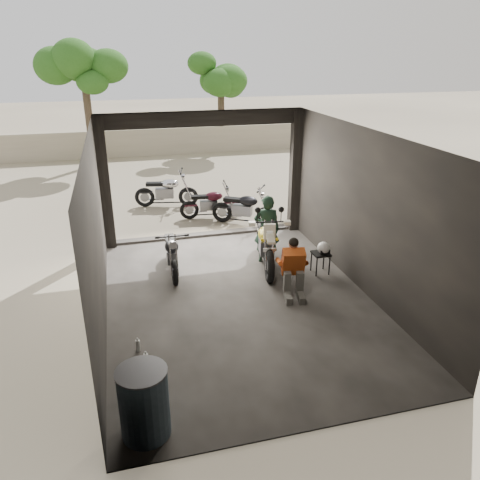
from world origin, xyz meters
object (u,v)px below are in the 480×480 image
oil_drum (144,404)px  sign_post (308,161)px  outside_bike_a (166,189)px  outside_bike_c (244,206)px  outside_bike_b (210,201)px  left_bike (171,250)px  rider (267,229)px  stool (321,256)px  main_bike (265,240)px  helmet (324,248)px  mechanic (294,270)px

oil_drum → sign_post: (5.44, 8.09, 0.96)m
outside_bike_a → outside_bike_c: size_ratio=1.04×
outside_bike_b → oil_drum: bearing=167.8°
left_bike → oil_drum: (-0.90, -4.58, -0.04)m
rider → stool: (0.95, -0.87, -0.38)m
outside_bike_a → oil_drum: (-1.31, -9.25, -0.09)m
outside_bike_b → sign_post: sign_post is taller
stool → oil_drum: bearing=-137.2°
outside_bike_b → outside_bike_a: bearing=43.0°
left_bike → outside_bike_a: 4.69m
outside_bike_c → outside_bike_a: bearing=73.5°
main_bike → helmet: main_bike is taller
mechanic → sign_post: size_ratio=0.53×
main_bike → mechanic: main_bike is taller
outside_bike_a → outside_bike_b: (1.10, -1.40, -0.06)m
outside_bike_b → sign_post: (3.03, 0.24, 0.93)m
mechanic → outside_bike_b: bearing=109.6°
rider → outside_bike_c: bearing=-77.0°
mechanic → stool: (0.93, 0.82, -0.15)m
left_bike → oil_drum: size_ratio=1.59×
outside_bike_a → sign_post: bearing=-94.3°
outside_bike_b → helmet: 4.50m
oil_drum → sign_post: bearing=56.1°
outside_bike_c → helmet: outside_bike_c is taller
outside_bike_b → mechanic: (0.66, -4.97, 0.06)m
outside_bike_b → sign_post: bearing=-80.7°
stool → sign_post: (1.44, 4.39, 1.02)m
main_bike → mechanic: bearing=-74.6°
outside_bike_a → helmet: size_ratio=5.89×
stool → sign_post: size_ratio=0.23×
outside_bike_a → rider: size_ratio=1.06×
outside_bike_a → mechanic: 6.60m
outside_bike_a → oil_drum: outside_bike_a is taller
stool → oil_drum: 5.45m
rider → helmet: size_ratio=5.56×
outside_bike_a → rider: bearing=-148.2°
left_bike → outside_bike_b: (1.51, 3.27, -0.01)m
left_bike → mechanic: (2.16, -1.70, 0.05)m
sign_post → oil_drum: bearing=-113.6°
outside_bike_a → outside_bike_c: outside_bike_a is taller
left_bike → rider: (2.15, -0.01, 0.28)m
helmet → oil_drum: bearing=-118.3°
left_bike → helmet: left_bike is taller
stool → outside_bike_a: bearing=115.8°
rider → oil_drum: size_ratio=1.65×
outside_bike_a → stool: size_ratio=3.43×
left_bike → sign_post: (4.54, 3.51, 0.92)m
helmet → oil_drum: size_ratio=0.30×
helmet → left_bike: bearing=-177.0°
oil_drum → sign_post: sign_post is taller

